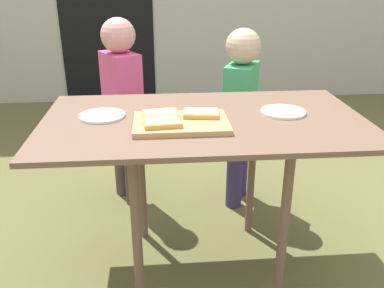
# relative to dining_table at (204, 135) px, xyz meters

# --- Properties ---
(ground_plane) EXTENTS (16.00, 16.00, 0.00)m
(ground_plane) POSITION_rel_dining_table_xyz_m (0.00, 0.00, -0.65)
(ground_plane) COLOR brown
(dining_table) EXTENTS (1.26, 0.72, 0.73)m
(dining_table) POSITION_rel_dining_table_xyz_m (0.00, 0.00, 0.00)
(dining_table) COLOR brown
(dining_table) RESTS_ON ground
(cutting_board) EXTENTS (0.35, 0.24, 0.02)m
(cutting_board) POSITION_rel_dining_table_xyz_m (-0.10, -0.08, 0.08)
(cutting_board) COLOR tan
(cutting_board) RESTS_ON dining_table
(pizza_slice_far_right) EXTENTS (0.14, 0.11, 0.02)m
(pizza_slice_far_right) POSITION_rel_dining_table_xyz_m (-0.02, -0.03, 0.10)
(pizza_slice_far_right) COLOR gold
(pizza_slice_far_right) RESTS_ON cutting_board
(pizza_slice_far_left) EXTENTS (0.15, 0.11, 0.02)m
(pizza_slice_far_left) POSITION_rel_dining_table_xyz_m (-0.17, -0.03, 0.10)
(pizza_slice_far_left) COLOR gold
(pizza_slice_far_left) RESTS_ON cutting_board
(pizza_slice_near_left) EXTENTS (0.14, 0.11, 0.02)m
(pizza_slice_near_left) POSITION_rel_dining_table_xyz_m (-0.17, -0.12, 0.10)
(pizza_slice_near_left) COLOR gold
(pizza_slice_near_left) RESTS_ON cutting_board
(plate_white_left) EXTENTS (0.18, 0.18, 0.01)m
(plate_white_left) POSITION_rel_dining_table_xyz_m (-0.40, 0.05, 0.08)
(plate_white_left) COLOR white
(plate_white_left) RESTS_ON dining_table
(plate_white_right) EXTENTS (0.18, 0.18, 0.01)m
(plate_white_right) POSITION_rel_dining_table_xyz_m (0.33, 0.04, 0.08)
(plate_white_right) COLOR white
(plate_white_right) RESTS_ON dining_table
(child_left) EXTENTS (0.24, 0.28, 1.04)m
(child_left) POSITION_rel_dining_table_xyz_m (-0.37, 0.67, -0.05)
(child_left) COLOR #493B3B
(child_left) RESTS_ON ground
(child_right) EXTENTS (0.23, 0.28, 0.99)m
(child_right) POSITION_rel_dining_table_xyz_m (0.27, 0.59, -0.08)
(child_right) COLOR #3C2D61
(child_right) RESTS_ON ground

